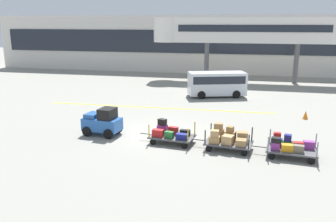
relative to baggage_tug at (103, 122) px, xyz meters
name	(u,v)px	position (x,y,z in m)	size (l,w,h in m)	color
ground_plane	(159,135)	(3.13, 0.72, -0.75)	(120.00, 120.00, 0.00)	gray
apron_lead_line	(157,108)	(1.37, 6.95, -0.75)	(17.14, 0.20, 0.01)	yellow
terminal_building	(210,44)	(3.13, 26.70, 2.80)	(57.47, 2.51, 7.09)	beige
jet_bridge	(235,31)	(6.37, 20.72, 4.60)	(19.01, 3.00, 6.71)	silver
baggage_tug	(103,122)	(0.00, 0.00, 0.00)	(2.22, 1.45, 1.58)	#2659A5
baggage_cart_lead	(170,134)	(4.04, -0.50, -0.25)	(3.07, 1.67, 1.19)	#4C4C4F
baggage_cart_middle	(228,138)	(7.07, -0.83, -0.17)	(3.07, 1.67, 1.23)	#4C4C4F
baggage_cart_tail	(290,147)	(10.00, -1.19, -0.24)	(3.07, 1.67, 1.10)	#4C4C4F
shuttle_van	(217,82)	(5.35, 12.10, 0.48)	(5.15, 3.30, 2.10)	silver
safety_cone_near	(306,115)	(11.76, 6.10, -0.48)	(0.36, 0.36, 0.55)	orange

